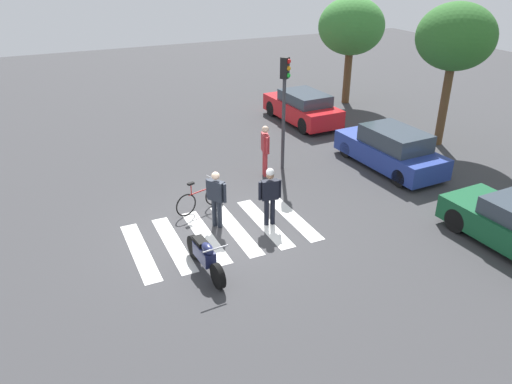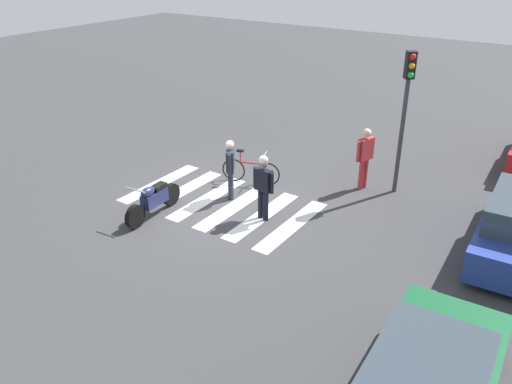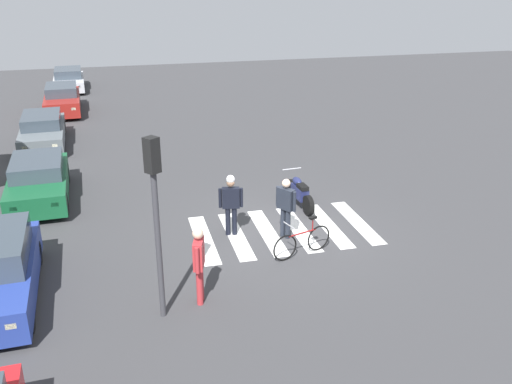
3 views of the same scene
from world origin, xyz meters
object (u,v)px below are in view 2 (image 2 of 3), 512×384
Objects in this scene: police_motorcycle at (154,200)px; leaning_bicycle at (250,171)px; traffic_light_pole at (406,100)px; officer_on_foot at (230,166)px; officer_by_motorcycle at (263,183)px; pedestrian_bystander at (365,154)px.

police_motorcycle is 1.21× the size of leaning_bicycle.
traffic_light_pole reaches higher than police_motorcycle.
officer_by_motorcycle is (0.51, 1.40, 0.04)m from officer_on_foot.
officer_by_motorcycle is at bearing 42.88° from leaning_bicycle.
traffic_light_pole is (-2.93, 3.61, 1.70)m from officer_on_foot.
traffic_light_pole reaches higher than officer_on_foot.
police_motorcycle is at bearing -59.72° from officer_by_motorcycle.
police_motorcycle is 5.95m from pedestrian_bystander.
officer_by_motorcycle is at bearing -23.42° from pedestrian_bystander.
traffic_light_pole reaches higher than pedestrian_bystander.
officer_by_motorcycle reaches higher than officer_on_foot.
officer_on_foot is at bearing -46.42° from pedestrian_bystander.
police_motorcycle is 1.17× the size of officer_by_motorcycle.
officer_by_motorcycle is (-1.42, 2.43, 0.55)m from police_motorcycle.
traffic_light_pole is (-0.31, 0.86, 1.62)m from pedestrian_bystander.
officer_on_foot reaches higher than police_motorcycle.
leaning_bicycle is 0.43× the size of traffic_light_pole.
officer_by_motorcycle is 3.41m from pedestrian_bystander.
police_motorcycle is 7.08m from traffic_light_pole.
police_motorcycle is 2.87m from officer_by_motorcycle.
officer_on_foot is at bearing -50.99° from traffic_light_pole.
police_motorcycle is 1.21× the size of officer_on_foot.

